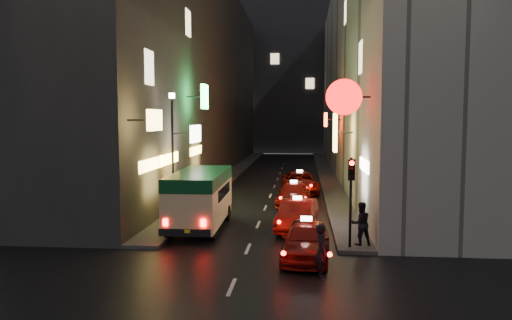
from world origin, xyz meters
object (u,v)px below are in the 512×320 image
(pedestrian_crossing, at_px, (321,247))
(lamp_post, at_px, (173,148))
(minibus, at_px, (200,193))
(taxi_near, at_px, (306,237))
(traffic_light, at_px, (351,183))

(pedestrian_crossing, height_order, lamp_post, lamp_post)
(minibus, xyz_separation_m, lamp_post, (-1.60, 1.21, 2.02))
(taxi_near, bearing_deg, minibus, 137.23)
(taxi_near, height_order, lamp_post, lamp_post)
(minibus, xyz_separation_m, taxi_near, (4.89, -4.52, -0.87))
(pedestrian_crossing, relative_size, traffic_light, 0.56)
(lamp_post, bearing_deg, minibus, -37.06)
(pedestrian_crossing, distance_m, lamp_post, 10.73)
(minibus, bearing_deg, lamp_post, 142.94)
(pedestrian_crossing, xyz_separation_m, traffic_light, (1.22, 3.15, 1.70))
(minibus, relative_size, pedestrian_crossing, 3.20)
(taxi_near, xyz_separation_m, pedestrian_crossing, (0.49, -1.95, 0.15))
(minibus, bearing_deg, taxi_near, -42.77)
(pedestrian_crossing, height_order, traffic_light, traffic_light)
(lamp_post, bearing_deg, pedestrian_crossing, -47.75)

